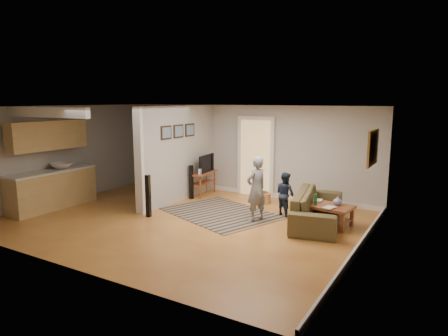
{
  "coord_description": "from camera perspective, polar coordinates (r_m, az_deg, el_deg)",
  "views": [
    {
      "loc": [
        5.09,
        -6.92,
        2.66
      ],
      "look_at": [
        0.51,
        0.85,
        1.1
      ],
      "focal_mm": 32.0,
      "sensor_mm": 36.0,
      "label": 1
    }
  ],
  "objects": [
    {
      "name": "sofa",
      "position": [
        9.0,
        13.16,
        -7.66
      ],
      "size": [
        1.39,
        2.5,
        0.69
      ],
      "primitive_type": "imported",
      "rotation": [
        0.0,
        0.0,
        1.78
      ],
      "color": "#433921",
      "rests_on": "ground"
    },
    {
      "name": "toddler",
      "position": [
        9.43,
        8.63,
        -6.69
      ],
      "size": [
        0.61,
        0.56,
        1.02
      ],
      "primitive_type": "imported",
      "rotation": [
        0.0,
        0.0,
        2.68
      ],
      "color": "#1D283E",
      "rests_on": "ground"
    },
    {
      "name": "speaker_right",
      "position": [
        10.76,
        -4.71,
        -2.02
      ],
      "size": [
        0.12,
        0.12,
        0.92
      ],
      "primitive_type": "cube",
      "rotation": [
        0.0,
        0.0,
        -0.4
      ],
      "color": "black",
      "rests_on": "ground"
    },
    {
      "name": "ground",
      "position": [
        9.0,
        -5.6,
        -7.44
      ],
      "size": [
        7.5,
        7.5,
        0.0
      ],
      "primitive_type": "plane",
      "color": "#9B5627",
      "rests_on": "ground"
    },
    {
      "name": "child",
      "position": [
        8.97,
        4.57,
        -7.47
      ],
      "size": [
        0.52,
        0.62,
        1.44
      ],
      "primitive_type": "imported",
      "rotation": [
        0.0,
        0.0,
        -1.95
      ],
      "color": "gray",
      "rests_on": "ground"
    },
    {
      "name": "area_rug",
      "position": [
        9.49,
        -0.53,
        -6.43
      ],
      "size": [
        3.09,
        2.68,
        0.01
      ],
      "primitive_type": "cube",
      "rotation": [
        0.0,
        0.0,
        -0.36
      ],
      "color": "black",
      "rests_on": "ground"
    },
    {
      "name": "room_shell",
      "position": [
        9.66,
        -9.37,
        2.52
      ],
      "size": [
        7.54,
        6.02,
        2.52
      ],
      "color": "#B8B5B0",
      "rests_on": "ground"
    },
    {
      "name": "toy_basket",
      "position": [
        10.41,
        5.58,
        -4.2
      ],
      "size": [
        0.4,
        0.4,
        0.36
      ],
      "color": "#A57847",
      "rests_on": "ground"
    },
    {
      "name": "speaker_left",
      "position": [
        9.25,
        -10.78,
        -3.95
      ],
      "size": [
        0.11,
        0.11,
        0.98
      ],
      "primitive_type": "cube",
      "rotation": [
        0.0,
        0.0,
        0.17
      ],
      "color": "black",
      "rests_on": "ground"
    },
    {
      "name": "tv_console",
      "position": [
        11.12,
        -2.94,
        -0.87
      ],
      "size": [
        0.53,
        1.1,
        0.91
      ],
      "rotation": [
        0.0,
        0.0,
        0.13
      ],
      "color": "maroon",
      "rests_on": "ground"
    },
    {
      "name": "coffee_table",
      "position": [
        8.81,
        14.26,
        -5.69
      ],
      "size": [
        1.22,
        0.81,
        0.68
      ],
      "rotation": [
        0.0,
        0.0,
        -0.12
      ],
      "color": "maroon",
      "rests_on": "ground"
    }
  ]
}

